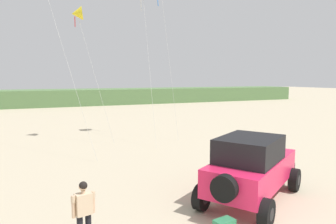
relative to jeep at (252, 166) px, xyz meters
The scene contains 4 objects.
dune_ridge 42.12m from the jeep, 97.03° to the left, with size 90.00×7.19×2.42m, color #567A47.
jeep is the anchor object (origin of this frame).
person_watching 5.76m from the jeep, behind, with size 0.61×0.37×1.67m.
kite_pink_ribbon 15.50m from the jeep, 106.50° to the left, with size 2.17×3.11×8.99m.
Camera 1 is at (-4.76, -4.92, 4.21)m, focal length 32.85 mm.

